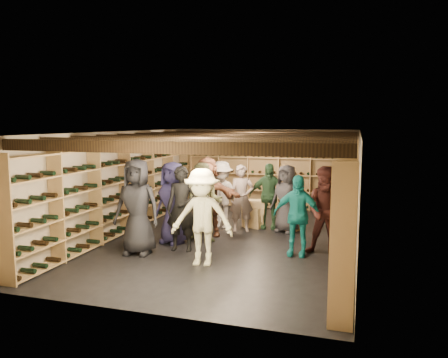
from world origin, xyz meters
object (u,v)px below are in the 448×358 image
person_7 (242,198)px  person_12 (286,199)px  crate_loose (289,226)px  person_2 (204,202)px  person_1 (182,209)px  person_9 (221,195)px  crate_stack_right (254,217)px  person_8 (327,211)px  person_4 (297,215)px  person_5 (207,196)px  crate_stack_left (255,214)px  person_6 (173,203)px  person_10 (268,196)px  person_3 (202,217)px  person_0 (137,207)px

person_7 → person_12: 1.07m
crate_loose → person_7: size_ratio=0.31×
person_2 → person_7: bearing=55.9°
person_1 → person_9: (0.19, 2.09, -0.04)m
crate_stack_right → crate_loose: 0.91m
crate_stack_right → person_8: 2.72m
crate_loose → person_1: 3.11m
person_4 → person_5: (-2.21, 0.96, 0.11)m
crate_stack_left → person_6: 2.45m
person_6 → person_10: size_ratio=1.10×
person_9 → person_10: person_9 is taller
person_3 → person_4: bearing=28.8°
crate_stack_left → person_1: size_ratio=0.39×
person_7 → person_4: bearing=-63.7°
crate_stack_left → person_4: 2.49m
person_0 → person_12: size_ratio=1.18×
person_0 → person_1: size_ratio=1.10×
person_7 → crate_stack_right: bearing=50.1°
person_0 → person_7: person_0 is taller
person_7 → person_9: 0.60m
crate_stack_left → crate_stack_right: (-0.01, -0.04, -0.08)m
crate_stack_left → person_8: (1.89, -1.89, 0.54)m
crate_stack_right → person_9: bearing=-159.0°
person_8 → person_12: (-1.05, 1.60, -0.07)m
person_2 → person_3: size_ratio=0.98×
person_3 → person_7: (0.06, 2.63, -0.09)m
person_5 → person_6: bearing=-119.8°
crate_stack_right → person_1: size_ratio=0.34×
person_4 → person_5: size_ratio=0.88×
crate_loose → person_12: bearing=-99.5°
person_5 → person_1: bearing=-93.8°
person_7 → person_0: bearing=-141.1°
person_4 → person_7: 2.17m
person_3 → person_6: (-1.11, 1.20, -0.00)m
person_2 → person_4: (2.08, -0.42, -0.07)m
person_0 → person_6: (0.36, 0.93, -0.06)m
person_5 → person_7: (0.68, 0.58, -0.11)m
crate_stack_right → person_1: 2.64m
person_3 → person_4: (1.58, 1.09, -0.09)m
crate_loose → person_0: bearing=-132.4°
person_6 → person_8: bearing=21.5°
person_0 → person_9: bearing=65.8°
person_4 → person_8: person_8 is taller
crate_stack_left → person_3: person_3 is taller
crate_loose → person_4: person_4 is taller
person_10 → person_3: bearing=-108.7°
person_2 → person_10: 1.95m
person_0 → person_4: size_ratio=1.19×
crate_stack_left → crate_loose: (0.88, -0.04, -0.25)m
person_6 → person_7: (1.16, 1.43, -0.09)m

